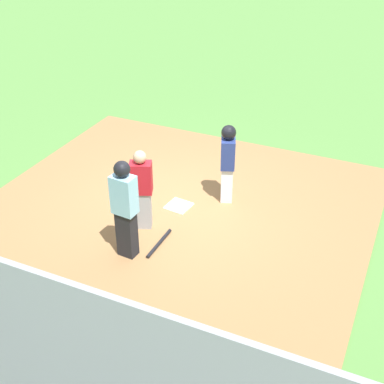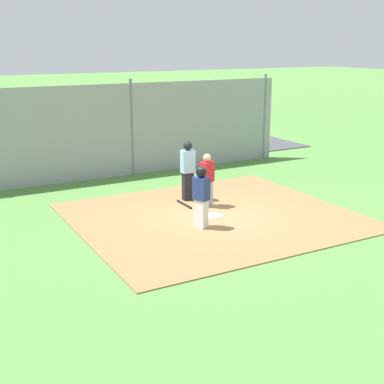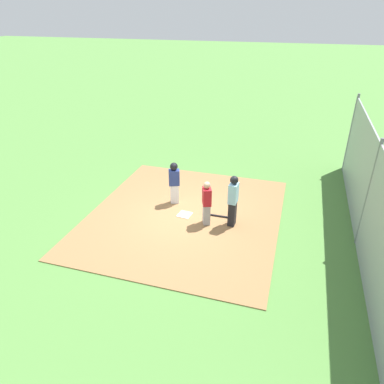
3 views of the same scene
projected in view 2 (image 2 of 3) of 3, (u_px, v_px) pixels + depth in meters
name	position (u px, v px, depth m)	size (l,w,h in m)	color
ground_plane	(213.00, 217.00, 14.19)	(140.00, 140.00, 0.00)	#51843D
dirt_infield	(213.00, 217.00, 14.19)	(7.20, 6.40, 0.03)	olive
home_plate	(213.00, 216.00, 14.18)	(0.44, 0.44, 0.02)	white
catcher	(207.00, 180.00, 14.83)	(0.45, 0.39, 1.52)	#9E9EA3
umpire	(188.00, 169.00, 15.40)	(0.40, 0.29, 1.76)	black
runner	(201.00, 194.00, 13.08)	(0.38, 0.45, 1.57)	silver
baseball_bat	(184.00, 204.00, 15.11)	(0.06, 0.06, 0.84)	black
backstop_fence	(132.00, 130.00, 18.40)	(12.00, 0.10, 3.35)	#93999E
parking_lot	(100.00, 156.00, 21.76)	(18.00, 5.20, 0.04)	#424247
parked_car_green	(147.00, 135.00, 23.13)	(4.39, 2.31, 1.28)	#235B38
parked_car_white	(24.00, 147.00, 20.48)	(4.31, 2.11, 1.28)	silver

